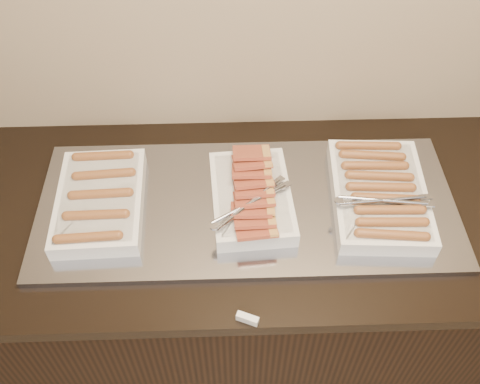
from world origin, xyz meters
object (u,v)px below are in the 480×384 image
dish_left (100,200)px  dish_right (379,193)px  counter (244,287)px  dish_center (252,196)px  warming_tray (247,205)px

dish_left → dish_right: (0.79, -0.00, 0.00)m
dish_left → counter: bearing=-1.9°
dish_right → counter: bearing=-177.2°
dish_center → dish_right: (0.36, 0.00, -0.00)m
dish_right → dish_left: bearing=-177.0°
warming_tray → dish_left: bearing=180.0°
counter → dish_left: bearing=180.0°
counter → dish_right: (0.38, -0.00, 0.50)m
counter → dish_center: (0.02, -0.00, 0.50)m
counter → dish_left: 0.64m
warming_tray → dish_left: (-0.42, 0.00, 0.04)m
counter → dish_right: bearing=-0.5°
dish_right → dish_center: bearing=-176.6°
dish_center → dish_right: 0.36m
counter → dish_right: size_ratio=5.07×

